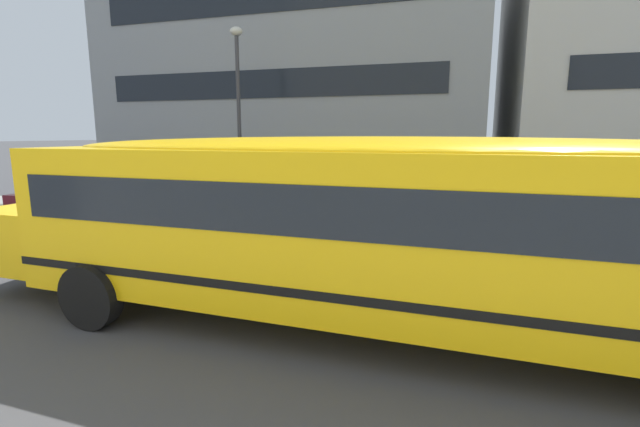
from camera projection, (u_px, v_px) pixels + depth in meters
ground_plane at (358, 295)px, 8.71m from camera, size 400.00×400.00×0.00m
sidewalk_far at (401, 225)px, 15.44m from camera, size 120.00×3.00×0.01m
lane_centreline at (358, 295)px, 8.71m from camera, size 110.00×0.16×0.01m
school_bus at (366, 219)px, 6.84m from camera, size 13.96×3.58×3.10m
parked_car_maroon_by_entrance at (66, 198)px, 16.08m from camera, size 3.99×2.06×1.64m
street_lamp at (238, 101)px, 15.68m from camera, size 0.44×0.44×6.80m
apartment_block_far_left at (310, 66)px, 22.90m from camera, size 16.97×11.87×13.30m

